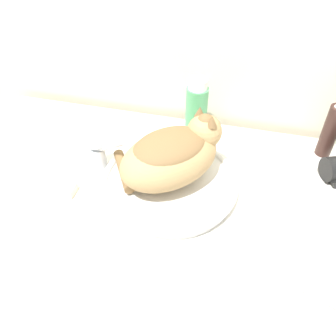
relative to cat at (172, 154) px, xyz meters
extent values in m
cube|color=beige|center=(-0.04, 0.39, 0.20)|extent=(8.00, 0.05, 2.40)
cube|color=white|center=(-0.04, 0.02, -0.56)|extent=(1.29, 0.64, 0.88)
cylinder|color=silver|center=(-0.01, -0.01, -0.11)|extent=(0.36, 0.36, 0.03)
torus|color=silver|center=(-0.01, -0.01, -0.09)|extent=(0.38, 0.38, 0.02)
ellipsoid|color=tan|center=(-0.01, -0.01, -0.01)|extent=(0.32, 0.32, 0.14)
ellipsoid|color=brown|center=(-0.01, -0.01, 0.03)|extent=(0.25, 0.25, 0.06)
sphere|color=tan|center=(0.07, 0.07, 0.03)|extent=(0.09, 0.09, 0.09)
sphere|color=brown|center=(0.07, 0.07, 0.06)|extent=(0.05, 0.05, 0.05)
cone|color=brown|center=(0.09, 0.06, 0.08)|extent=(0.03, 0.03, 0.03)
cone|color=brown|center=(0.05, 0.09, 0.08)|extent=(0.03, 0.03, 0.03)
cylinder|color=brown|center=(-0.13, -0.02, -0.07)|extent=(0.10, 0.15, 0.03)
cylinder|color=silver|center=(-0.23, 0.02, -0.08)|extent=(0.04, 0.04, 0.08)
cylinder|color=silver|center=(-0.18, 0.02, -0.02)|extent=(0.10, 0.04, 0.07)
sphere|color=silver|center=(-0.23, 0.02, -0.02)|extent=(0.06, 0.06, 0.06)
cylinder|color=#331E19|center=(0.42, 0.26, -0.04)|extent=(0.05, 0.05, 0.17)
cylinder|color=#4CA366|center=(0.02, 0.26, -0.04)|extent=(0.07, 0.07, 0.17)
cylinder|color=white|center=(0.02, 0.26, 0.06)|extent=(0.06, 0.06, 0.03)
cylinder|color=silver|center=(0.39, -0.25, -0.11)|extent=(0.14, 0.08, 0.03)
cylinder|color=black|center=(0.43, 0.15, -0.11)|extent=(0.06, 0.09, 0.03)
cube|color=beige|center=(-0.29, -0.09, -0.11)|extent=(0.07, 0.05, 0.02)
camera|label=1|loc=(0.16, -0.69, 0.59)|focal=38.00mm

